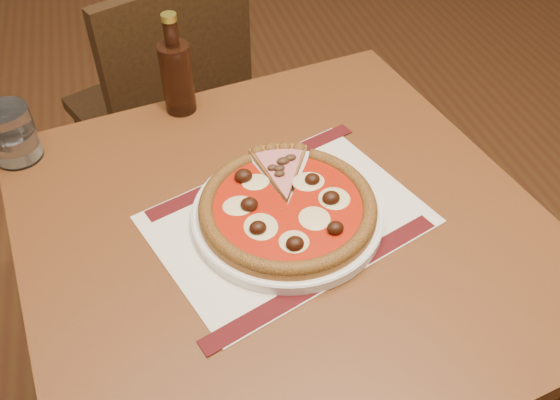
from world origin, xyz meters
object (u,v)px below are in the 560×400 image
at_px(table, 283,263).
at_px(water_glass, 11,134).
at_px(chair_far, 168,101).
at_px(pizza, 288,206).
at_px(bottle, 177,74).
at_px(plate, 288,215).

distance_m(table, water_glass, 0.52).
height_order(chair_far, pizza, chair_far).
bearing_deg(bottle, table, -72.90).
distance_m(table, bottle, 0.41).
bearing_deg(bottle, pizza, -71.65).
xyz_separation_m(plate, water_glass, (-0.41, 0.28, 0.04)).
relative_size(table, pizza, 3.26).
bearing_deg(bottle, water_glass, -167.86).
relative_size(table, chair_far, 1.07).
xyz_separation_m(pizza, water_glass, (-0.41, 0.28, 0.02)).
relative_size(chair_far, pizza, 3.06).
height_order(water_glass, bottle, bottle).
bearing_deg(table, water_glass, 145.14).
height_order(plate, water_glass, water_glass).
bearing_deg(plate, bottle, 108.39).
distance_m(pizza, bottle, 0.37).
relative_size(water_glass, bottle, 0.50).
xyz_separation_m(chair_far, bottle, (0.00, -0.42, 0.34)).
distance_m(table, chair_far, 0.79).
xyz_separation_m(water_glass, bottle, (0.30, 0.06, 0.03)).
bearing_deg(chair_far, plate, 76.00).
distance_m(chair_far, bottle, 0.54).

